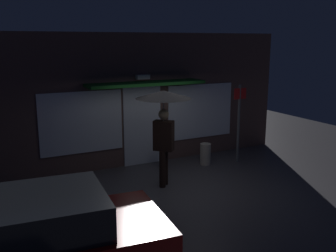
# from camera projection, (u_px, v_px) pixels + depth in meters

# --- Properties ---
(ground_plane) EXTENTS (18.00, 18.00, 0.00)m
(ground_plane) POSITION_uv_depth(u_px,v_px,m) (180.00, 189.00, 9.01)
(ground_plane) COLOR #423F44
(building_facade) EXTENTS (8.95, 1.00, 3.61)m
(building_facade) POSITION_uv_depth(u_px,v_px,m) (140.00, 100.00, 10.65)
(building_facade) COLOR brown
(building_facade) RESTS_ON ground
(person_with_umbrella) EXTENTS (1.28, 1.28, 2.29)m
(person_with_umbrella) POSITION_uv_depth(u_px,v_px,m) (164.00, 110.00, 8.86)
(person_with_umbrella) COLOR black
(person_with_umbrella) RESTS_ON ground
(parked_car) EXTENTS (4.00, 2.18, 1.41)m
(parked_car) POSITION_uv_depth(u_px,v_px,m) (24.00, 247.00, 5.12)
(parked_car) COLOR maroon
(parked_car) RESTS_ON ground
(street_sign_post) EXTENTS (0.40, 0.07, 2.22)m
(street_sign_post) POSITION_uv_depth(u_px,v_px,m) (239.00, 119.00, 10.79)
(street_sign_post) COLOR #595B60
(street_sign_post) RESTS_ON ground
(sidewalk_bollard) EXTENTS (0.23, 0.23, 0.63)m
(sidewalk_bollard) POSITION_uv_depth(u_px,v_px,m) (164.00, 156.00, 10.56)
(sidewalk_bollard) COLOR slate
(sidewalk_bollard) RESTS_ON ground
(sidewalk_bollard_2) EXTENTS (0.30, 0.30, 0.60)m
(sidewalk_bollard_2) POSITION_uv_depth(u_px,v_px,m) (205.00, 154.00, 10.76)
(sidewalk_bollard_2) COLOR #B2A899
(sidewalk_bollard_2) RESTS_ON ground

